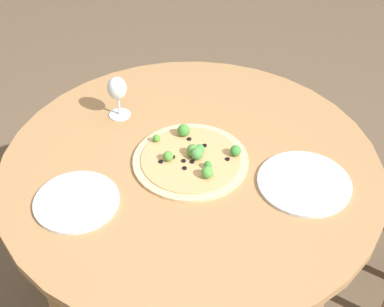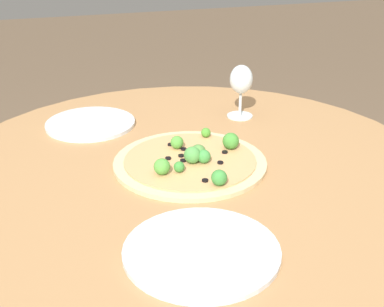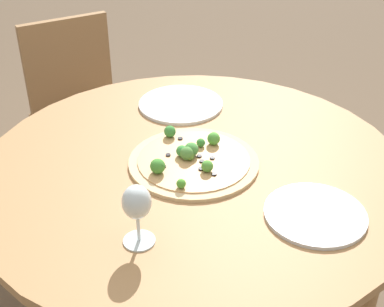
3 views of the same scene
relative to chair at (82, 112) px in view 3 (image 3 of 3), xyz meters
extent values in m
cylinder|color=#A87A4C|center=(-0.95, -0.16, 0.27)|extent=(1.18, 1.18, 0.03)
cylinder|color=#A87A4C|center=(-0.58, -0.53, -0.11)|extent=(0.05, 0.05, 0.73)
cylinder|color=#A87A4C|center=(-0.58, 0.20, -0.11)|extent=(0.05, 0.05, 0.73)
cube|color=#997047|center=(-0.06, -0.01, -0.04)|extent=(0.46, 0.46, 0.04)
cube|color=#997047|center=(0.12, 0.02, 0.18)|extent=(0.09, 0.38, 0.40)
cylinder|color=#997047|center=(-0.26, 0.13, -0.27)|extent=(0.04, 0.04, 0.42)
cylinder|color=#997047|center=(-0.20, -0.21, -0.27)|extent=(0.04, 0.04, 0.42)
cylinder|color=#997047|center=(0.08, 0.19, -0.27)|extent=(0.04, 0.04, 0.42)
cylinder|color=#997047|center=(0.13, -0.15, -0.27)|extent=(0.04, 0.04, 0.42)
cylinder|color=#DBBC89|center=(-0.94, -0.16, 0.29)|extent=(0.36, 0.36, 0.01)
cylinder|color=tan|center=(-0.94, -0.16, 0.29)|extent=(0.31, 0.31, 0.00)
sphere|color=#3C883A|center=(-0.81, -0.14, 0.31)|extent=(0.03, 0.03, 0.03)
sphere|color=#4F9B3B|center=(-0.89, -0.25, 0.31)|extent=(0.04, 0.04, 0.04)
sphere|color=#3F9044|center=(-0.93, -0.16, 0.31)|extent=(0.03, 0.03, 0.03)
sphere|color=#4F9839|center=(-1.01, -0.18, 0.31)|extent=(0.03, 0.03, 0.03)
sphere|color=#4B9444|center=(-0.93, -0.17, 0.31)|extent=(0.04, 0.04, 0.04)
sphere|color=#428B33|center=(-0.97, -0.05, 0.32)|extent=(0.04, 0.04, 0.04)
sphere|color=#49922E|center=(-1.06, -0.09, 0.31)|extent=(0.02, 0.02, 0.02)
sphere|color=#3B8635|center=(-0.89, -0.21, 0.31)|extent=(0.02, 0.02, 0.02)
sphere|color=#548431|center=(-0.95, -0.15, 0.31)|extent=(0.03, 0.03, 0.03)
sphere|color=#4F873E|center=(-0.94, -0.15, 0.31)|extent=(0.04, 0.04, 0.04)
sphere|color=#3F8F40|center=(-0.92, -0.14, 0.31)|extent=(0.03, 0.03, 0.03)
cylinder|color=black|center=(-1.00, -0.17, 0.30)|extent=(0.01, 0.01, 0.00)
cylinder|color=black|center=(-0.90, -0.10, 0.30)|extent=(0.01, 0.01, 0.00)
cylinder|color=black|center=(-0.97, -0.18, 0.30)|extent=(0.01, 0.01, 0.00)
cylinder|color=black|center=(-0.96, -0.08, 0.30)|extent=(0.01, 0.01, 0.00)
cylinder|color=black|center=(-1.04, -0.19, 0.30)|extent=(0.01, 0.01, 0.00)
cylinder|color=black|center=(-0.83, -0.17, 0.30)|extent=(0.01, 0.01, 0.00)
cylinder|color=black|center=(-0.96, -0.21, 0.30)|extent=(0.01, 0.01, 0.00)
cylinder|color=black|center=(-0.94, -0.18, 0.30)|extent=(0.01, 0.01, 0.00)
cylinder|color=silver|center=(-1.20, 0.06, 0.28)|extent=(0.07, 0.07, 0.00)
cylinder|color=silver|center=(-1.20, 0.06, 0.32)|extent=(0.01, 0.01, 0.07)
ellipsoid|color=silver|center=(-1.20, 0.06, 0.39)|extent=(0.06, 0.06, 0.08)
cylinder|color=silver|center=(-0.61, -0.25, 0.29)|extent=(0.28, 0.28, 0.01)
cylinder|color=silver|center=(-1.26, -0.36, 0.29)|extent=(0.24, 0.24, 0.01)
camera|label=1|loc=(-0.87, -1.39, 1.38)|focal=50.00mm
camera|label=2|loc=(0.13, -0.48, 0.83)|focal=50.00mm
camera|label=3|loc=(-2.09, 0.26, 1.09)|focal=50.00mm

